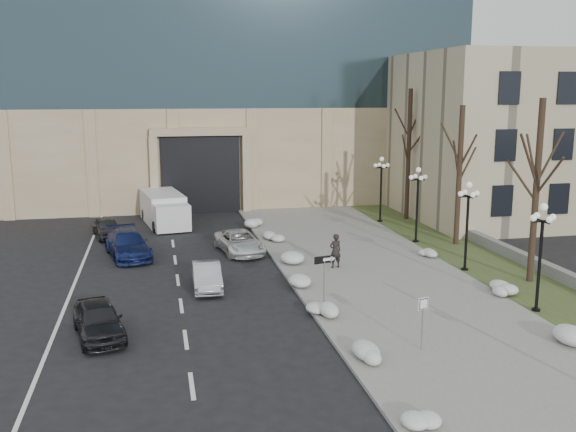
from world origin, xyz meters
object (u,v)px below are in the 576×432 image
(pedestrian, at_px, (335,251))
(car_b, at_px, (207,276))
(car_c, at_px, (128,244))
(box_truck, at_px, (164,210))
(lamppost_d, at_px, (381,180))
(keep_sign, at_px, (423,312))
(car_e, at_px, (107,227))
(car_d, at_px, (240,242))
(lamppost_b, at_px, (468,214))
(lamppost_a, at_px, (541,243))
(lamppost_c, at_px, (418,195))
(car_a, at_px, (98,320))
(one_way_sign, at_px, (328,266))

(pedestrian, bearing_deg, car_b, 3.97)
(car_c, relative_size, box_truck, 0.70)
(lamppost_d, bearing_deg, keep_sign, -106.13)
(car_e, xyz_separation_m, box_truck, (3.72, 3.38, 0.42))
(car_d, relative_size, lamppost_d, 0.98)
(car_c, relative_size, lamppost_b, 1.07)
(keep_sign, bearing_deg, lamppost_b, 36.91)
(car_c, distance_m, lamppost_a, 21.95)
(car_b, relative_size, lamppost_a, 0.79)
(lamppost_c, bearing_deg, car_a, -146.26)
(car_a, height_order, car_b, car_a)
(car_b, distance_m, box_truck, 15.89)
(car_c, distance_m, pedestrian, 11.91)
(car_a, distance_m, car_d, 13.84)
(car_d, xyz_separation_m, lamppost_d, (11.03, 6.62, 2.43))
(car_b, distance_m, lamppost_d, 19.03)
(car_c, bearing_deg, pedestrian, -36.88)
(car_a, relative_size, lamppost_a, 0.86)
(car_d, relative_size, lamppost_b, 0.98)
(car_b, height_order, keep_sign, keep_sign)
(car_b, relative_size, one_way_sign, 1.43)
(car_a, relative_size, lamppost_d, 0.86)
(lamppost_c, bearing_deg, pedestrian, -144.06)
(one_way_sign, bearing_deg, lamppost_a, -23.65)
(lamppost_b, bearing_deg, pedestrian, 165.05)
(car_a, xyz_separation_m, lamppost_d, (18.04, 18.55, 2.37))
(pedestrian, relative_size, box_truck, 0.25)
(lamppost_d, bearing_deg, pedestrian, -120.22)
(car_a, xyz_separation_m, keep_sign, (11.54, -3.93, 0.83))
(car_e, height_order, one_way_sign, one_way_sign)
(pedestrian, bearing_deg, one_way_sign, 59.65)
(lamppost_b, bearing_deg, car_d, 149.94)
(car_e, bearing_deg, box_truck, 29.19)
(pedestrian, bearing_deg, lamppost_c, -155.98)
(car_c, xyz_separation_m, lamppost_c, (17.39, -0.19, 2.34))
(box_truck, xyz_separation_m, lamppost_b, (15.17, -15.57, 2.01))
(car_b, bearing_deg, lamppost_d, 45.63)
(car_d, xyz_separation_m, keep_sign, (4.52, -15.86, 0.88))
(lamppost_a, distance_m, lamppost_b, 6.50)
(pedestrian, height_order, lamppost_a, lamppost_a)
(car_d, height_order, one_way_sign, one_way_sign)
(one_way_sign, bearing_deg, car_b, 119.47)
(lamppost_c, bearing_deg, keep_sign, -112.13)
(pedestrian, xyz_separation_m, lamppost_c, (6.55, 4.75, 2.04))
(car_e, distance_m, lamppost_c, 19.88)
(one_way_sign, bearing_deg, car_d, 86.54)
(lamppost_b, relative_size, lamppost_c, 1.00)
(car_c, xyz_separation_m, box_truck, (2.21, 8.88, 0.33))
(keep_sign, bearing_deg, one_way_sign, 99.02)
(lamppost_b, bearing_deg, one_way_sign, -150.17)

